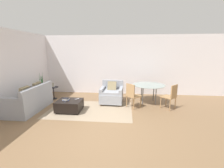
{
  "coord_description": "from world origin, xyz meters",
  "views": [
    {
      "loc": [
        0.72,
        -3.85,
        2.03
      ],
      "look_at": [
        0.17,
        1.91,
        0.75
      ],
      "focal_mm": 24.0,
      "sensor_mm": 36.0,
      "label": 1
    }
  ],
  "objects_px": {
    "tv_remote_primary": "(77,99)",
    "dining_table": "(149,86)",
    "side_table": "(54,91)",
    "dining_chair_near_left": "(132,94)",
    "armchair": "(112,94)",
    "dining_chair_near_right": "(171,95)",
    "book_stack": "(66,99)",
    "couch": "(30,101)",
    "picture_frame": "(53,85)",
    "potted_plant": "(43,92)",
    "ottoman": "(69,105)",
    "tv_remote_secondary": "(65,102)"
  },
  "relations": [
    {
      "from": "tv_remote_primary",
      "to": "dining_chair_near_right",
      "type": "distance_m",
      "value": 3.29
    },
    {
      "from": "dining_table",
      "to": "dining_chair_near_right",
      "type": "distance_m",
      "value": 0.96
    },
    {
      "from": "tv_remote_primary",
      "to": "potted_plant",
      "type": "bearing_deg",
      "value": 150.35
    },
    {
      "from": "tv_remote_primary",
      "to": "picture_frame",
      "type": "relative_size",
      "value": 0.77
    },
    {
      "from": "potted_plant",
      "to": "ottoman",
      "type": "bearing_deg",
      "value": -36.93
    },
    {
      "from": "picture_frame",
      "to": "dining_table",
      "type": "relative_size",
      "value": 0.16
    },
    {
      "from": "couch",
      "to": "armchair",
      "type": "relative_size",
      "value": 1.93
    },
    {
      "from": "potted_plant",
      "to": "dining_chair_near_right",
      "type": "xyz_separation_m",
      "value": [
        5.14,
        -0.74,
        0.21
      ]
    },
    {
      "from": "side_table",
      "to": "dining_chair_near_left",
      "type": "distance_m",
      "value": 3.41
    },
    {
      "from": "armchair",
      "to": "ottoman",
      "type": "bearing_deg",
      "value": -143.63
    },
    {
      "from": "potted_plant",
      "to": "picture_frame",
      "type": "xyz_separation_m",
      "value": [
        0.48,
        0.01,
        0.32
      ]
    },
    {
      "from": "dining_chair_near_right",
      "to": "tv_remote_primary",
      "type": "bearing_deg",
      "value": -174.37
    },
    {
      "from": "tv_remote_primary",
      "to": "dining_chair_near_right",
      "type": "xyz_separation_m",
      "value": [
        3.27,
        0.32,
        0.13
      ]
    },
    {
      "from": "picture_frame",
      "to": "ottoman",
      "type": "bearing_deg",
      "value": -46.85
    },
    {
      "from": "potted_plant",
      "to": "picture_frame",
      "type": "relative_size",
      "value": 6.11
    },
    {
      "from": "side_table",
      "to": "picture_frame",
      "type": "bearing_deg",
      "value": 90.0
    },
    {
      "from": "tv_remote_secondary",
      "to": "book_stack",
      "type": "bearing_deg",
      "value": 104.16
    },
    {
      "from": "book_stack",
      "to": "side_table",
      "type": "relative_size",
      "value": 0.42
    },
    {
      "from": "ottoman",
      "to": "couch",
      "type": "bearing_deg",
      "value": -179.03
    },
    {
      "from": "tv_remote_primary",
      "to": "picture_frame",
      "type": "xyz_separation_m",
      "value": [
        -1.39,
        1.08,
        0.23
      ]
    },
    {
      "from": "potted_plant",
      "to": "dining_chair_near_right",
      "type": "distance_m",
      "value": 5.2
    },
    {
      "from": "tv_remote_primary",
      "to": "side_table",
      "type": "xyz_separation_m",
      "value": [
        -1.39,
        1.08,
        -0.02
      ]
    },
    {
      "from": "dining_chair_near_left",
      "to": "dining_chair_near_right",
      "type": "bearing_deg",
      "value": 0.0
    },
    {
      "from": "couch",
      "to": "tv_remote_primary",
      "type": "bearing_deg",
      "value": 7.05
    },
    {
      "from": "ottoman",
      "to": "dining_chair_near_left",
      "type": "height_order",
      "value": "dining_chair_near_left"
    },
    {
      "from": "picture_frame",
      "to": "potted_plant",
      "type": "bearing_deg",
      "value": -178.75
    },
    {
      "from": "tv_remote_primary",
      "to": "tv_remote_secondary",
      "type": "relative_size",
      "value": 1.05
    },
    {
      "from": "side_table",
      "to": "dining_table",
      "type": "xyz_separation_m",
      "value": [
        3.99,
        -0.08,
        0.29
      ]
    },
    {
      "from": "ottoman",
      "to": "armchair",
      "type": "bearing_deg",
      "value": 36.37
    },
    {
      "from": "ottoman",
      "to": "dining_chair_near_right",
      "type": "xyz_separation_m",
      "value": [
        3.49,
        0.5,
        0.31
      ]
    },
    {
      "from": "book_stack",
      "to": "dining_chair_near_right",
      "type": "distance_m",
      "value": 3.64
    },
    {
      "from": "potted_plant",
      "to": "side_table",
      "type": "relative_size",
      "value": 2.28
    },
    {
      "from": "tv_remote_primary",
      "to": "dining_table",
      "type": "distance_m",
      "value": 2.8
    },
    {
      "from": "book_stack",
      "to": "dining_chair_near_left",
      "type": "height_order",
      "value": "dining_chair_near_left"
    },
    {
      "from": "armchair",
      "to": "side_table",
      "type": "bearing_deg",
      "value": 174.36
    },
    {
      "from": "book_stack",
      "to": "dining_chair_near_left",
      "type": "distance_m",
      "value": 2.32
    },
    {
      "from": "couch",
      "to": "dining_chair_near_right",
      "type": "bearing_deg",
      "value": 6.1
    },
    {
      "from": "armchair",
      "to": "book_stack",
      "type": "xyz_separation_m",
      "value": [
        -1.47,
        -1.01,
        0.07
      ]
    },
    {
      "from": "side_table",
      "to": "dining_chair_near_left",
      "type": "bearing_deg",
      "value": -12.8
    },
    {
      "from": "armchair",
      "to": "dining_chair_near_left",
      "type": "distance_m",
      "value": 0.95
    },
    {
      "from": "dining_table",
      "to": "dining_chair_near_left",
      "type": "distance_m",
      "value": 0.96
    },
    {
      "from": "couch",
      "to": "book_stack",
      "type": "distance_m",
      "value": 1.29
    },
    {
      "from": "side_table",
      "to": "dining_chair_near_left",
      "type": "xyz_separation_m",
      "value": [
        3.32,
        -0.75,
        0.15
      ]
    },
    {
      "from": "couch",
      "to": "tv_remote_primary",
      "type": "relative_size",
      "value": 11.38
    },
    {
      "from": "tv_remote_secondary",
      "to": "picture_frame",
      "type": "distance_m",
      "value": 1.83
    },
    {
      "from": "couch",
      "to": "ottoman",
      "type": "distance_m",
      "value": 1.4
    },
    {
      "from": "tv_remote_primary",
      "to": "dining_table",
      "type": "xyz_separation_m",
      "value": [
        2.6,
        1.0,
        0.27
      ]
    },
    {
      "from": "ottoman",
      "to": "tv_remote_secondary",
      "type": "distance_m",
      "value": 0.27
    },
    {
      "from": "armchair",
      "to": "picture_frame",
      "type": "height_order",
      "value": "armchair"
    },
    {
      "from": "picture_frame",
      "to": "dining_chair_near_left",
      "type": "height_order",
      "value": "dining_chair_near_left"
    }
  ]
}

